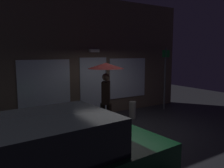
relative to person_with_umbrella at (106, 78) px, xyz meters
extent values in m
plane|color=#2D2D33|center=(0.44, -0.53, -1.62)|extent=(18.00, 18.00, 0.00)
cube|color=brown|center=(0.44, 1.82, 0.57)|extent=(8.28, 0.30, 4.38)
cube|color=white|center=(0.44, 1.65, -0.52)|extent=(1.10, 0.04, 2.20)
cube|color=white|center=(-1.38, 1.65, -0.27)|extent=(1.75, 0.04, 1.60)
cube|color=white|center=(2.04, 1.65, -0.27)|extent=(1.75, 0.04, 1.60)
cube|color=white|center=(0.44, 1.57, 0.83)|extent=(0.36, 0.16, 0.12)
cylinder|color=black|center=(-0.08, 0.06, -1.20)|extent=(0.15, 0.15, 0.83)
cylinder|color=black|center=(0.08, -0.06, -1.20)|extent=(0.15, 0.15, 0.83)
cube|color=black|center=(0.00, 0.00, -0.45)|extent=(0.46, 0.51, 0.67)
cube|color=silver|center=(0.11, 0.07, -0.45)|extent=(0.10, 0.13, 0.54)
cube|color=#721966|center=(0.11, 0.08, -0.47)|extent=(0.05, 0.05, 0.43)
sphere|color=tan|center=(0.00, 0.00, 0.03)|extent=(0.23, 0.23, 0.23)
cylinder|color=slate|center=(0.00, 0.00, 0.02)|extent=(0.02, 0.02, 0.88)
cone|color=#4C0C0C|center=(0.00, 0.00, 0.37)|extent=(1.09, 1.09, 0.18)
cube|color=black|center=(-2.99, -2.92, -0.39)|extent=(2.55, 1.62, 0.55)
cylinder|color=black|center=(-1.55, -2.00, -1.30)|extent=(0.65, 0.26, 0.64)
cylinder|color=#595B60|center=(3.44, 0.96, -0.32)|extent=(0.07, 0.07, 2.58)
cube|color=#198C33|center=(3.44, 0.94, 0.72)|extent=(0.40, 0.02, 0.30)
cylinder|color=#9E998E|center=(1.43, 0.53, -1.30)|extent=(0.25, 0.25, 0.63)
camera|label=1|loc=(-3.55, -5.99, 0.76)|focal=37.11mm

